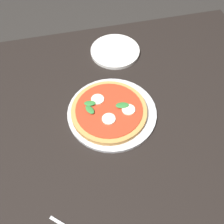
% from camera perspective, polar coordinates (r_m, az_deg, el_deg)
% --- Properties ---
extents(ground_plane, '(6.00, 6.00, 0.00)m').
position_cam_1_polar(ground_plane, '(1.65, -1.72, -17.83)').
color(ground_plane, '#2D2B28').
extents(dining_table, '(1.45, 1.09, 0.77)m').
position_cam_1_polar(dining_table, '(1.03, -2.65, -6.25)').
color(dining_table, black).
rests_on(dining_table, ground_plane).
extents(serving_tray, '(0.32, 0.32, 0.01)m').
position_cam_1_polar(serving_tray, '(0.98, 0.00, -0.14)').
color(serving_tray, silver).
rests_on(serving_tray, dining_table).
extents(pizza, '(0.27, 0.27, 0.03)m').
position_cam_1_polar(pizza, '(0.97, -0.61, 0.24)').
color(pizza, tan).
rests_on(pizza, serving_tray).
extents(plate_white, '(0.21, 0.21, 0.01)m').
position_cam_1_polar(plate_white, '(1.20, 0.65, 12.53)').
color(plate_white, white).
rests_on(plate_white, dining_table).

